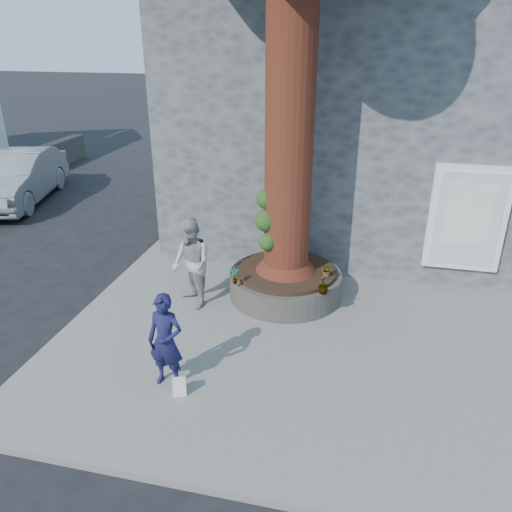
% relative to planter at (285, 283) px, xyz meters
% --- Properties ---
extents(ground, '(120.00, 120.00, 0.00)m').
position_rel_planter_xyz_m(ground, '(-0.80, -2.00, -0.41)').
color(ground, black).
rests_on(ground, ground).
extents(pavement, '(9.00, 8.00, 0.12)m').
position_rel_planter_xyz_m(pavement, '(0.70, -1.00, -0.35)').
color(pavement, slate).
rests_on(pavement, ground).
extents(yellow_line, '(0.10, 30.00, 0.01)m').
position_rel_planter_xyz_m(yellow_line, '(-3.85, -1.00, -0.41)').
color(yellow_line, yellow).
rests_on(yellow_line, ground).
extents(stone_shop, '(10.30, 8.30, 6.30)m').
position_rel_planter_xyz_m(stone_shop, '(1.70, 5.20, 2.75)').
color(stone_shop, '#45484A').
rests_on(stone_shop, ground).
extents(planter, '(2.30, 2.30, 0.60)m').
position_rel_planter_xyz_m(planter, '(0.00, 0.00, 0.00)').
color(planter, black).
rests_on(planter, pavement).
extents(man, '(0.59, 0.41, 1.55)m').
position_rel_planter_xyz_m(man, '(-1.28, -3.23, 0.48)').
color(man, '#16163D').
rests_on(man, pavement).
extents(woman, '(1.11, 1.11, 1.82)m').
position_rel_planter_xyz_m(woman, '(-1.74, -0.81, 0.62)').
color(woman, '#A3A19C').
rests_on(woman, pavement).
extents(shopping_bag, '(0.23, 0.18, 0.28)m').
position_rel_planter_xyz_m(shopping_bag, '(-1.01, -3.46, -0.15)').
color(shopping_bag, white).
rests_on(shopping_bag, pavement).
extents(car_silver, '(2.98, 5.27, 1.65)m').
position_rel_planter_xyz_m(car_silver, '(-9.69, 4.60, 0.41)').
color(car_silver, gray).
rests_on(car_silver, ground).
extents(plant_a, '(0.21, 0.19, 0.33)m').
position_rel_planter_xyz_m(plant_a, '(-0.85, -0.85, 0.47)').
color(plant_a, gray).
rests_on(plant_a, planter).
extents(plant_b, '(0.32, 0.32, 0.42)m').
position_rel_planter_xyz_m(plant_b, '(0.10, 0.85, 0.52)').
color(plant_b, gray).
rests_on(plant_b, planter).
extents(plant_c, '(0.26, 0.26, 0.35)m').
position_rel_planter_xyz_m(plant_c, '(0.85, -0.85, 0.48)').
color(plant_c, gray).
rests_on(plant_c, planter).
extents(plant_d, '(0.33, 0.33, 0.28)m').
position_rel_planter_xyz_m(plant_d, '(0.85, -0.14, 0.45)').
color(plant_d, gray).
rests_on(plant_d, planter).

